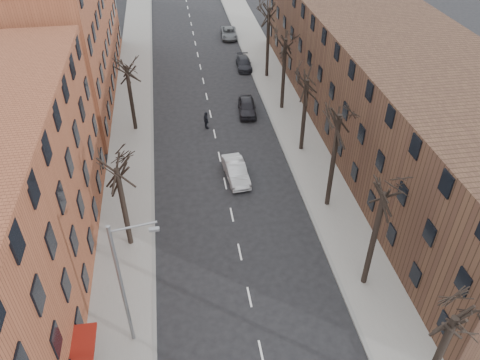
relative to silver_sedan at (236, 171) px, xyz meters
name	(u,v)px	position (x,y,z in m)	size (l,w,h in m)	color
sidewalk_left	(132,124)	(-9.00, 10.40, -0.67)	(4.00, 90.00, 0.15)	gray
sidewalk_right	(287,112)	(7.00, 10.40, -0.67)	(4.00, 90.00, 0.15)	gray
building_left_far	(47,29)	(-17.00, 19.40, 6.25)	(12.00, 28.00, 14.00)	brown
building_right	(388,85)	(15.00, 5.40, 4.25)	(12.00, 50.00, 10.00)	#4A3122
tree_right_b	(363,283)	(6.60, -12.60, -0.75)	(5.20, 5.20, 10.80)	black
tree_right_c	(327,205)	(6.60, -4.60, -0.75)	(5.20, 5.20, 11.60)	black
tree_right_d	(301,150)	(6.60, 3.40, -0.75)	(5.20, 5.20, 10.00)	black
tree_right_e	(282,108)	(6.60, 11.40, -0.75)	(5.20, 5.20, 10.80)	black
tree_right_f	(267,77)	(6.60, 19.40, -0.75)	(5.20, 5.20, 11.60)	black
tree_left_a	(131,244)	(-8.60, -6.60, -0.75)	(5.20, 5.20, 9.50)	black
tree_left_b	(136,130)	(-8.60, 9.40, -0.75)	(5.20, 5.20, 9.50)	black
streetlight	(124,282)	(-8.03, -14.60, 4.26)	(2.45, 0.22, 9.03)	slate
silver_sedan	(236,171)	(0.00, 0.00, 0.00)	(1.59, 4.55, 1.50)	#AEB1B6
parked_car_near	(247,107)	(2.80, 10.99, -0.01)	(1.74, 4.32, 1.47)	black
parked_car_mid	(244,63)	(4.30, 22.24, -0.13)	(1.73, 4.25, 1.23)	black
parked_car_far	(229,33)	(3.89, 32.82, -0.10)	(2.15, 4.67, 1.30)	#525559
pedestrian_crossing	(206,120)	(-1.67, 8.58, 0.15)	(1.06, 0.44, 1.80)	black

